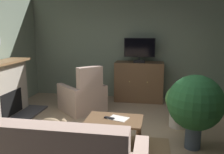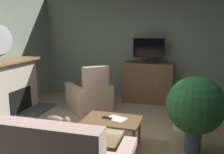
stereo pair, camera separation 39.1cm
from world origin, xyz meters
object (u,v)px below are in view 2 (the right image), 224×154
(coffee_table, at_px, (112,122))
(wall_mirror_oval, at_px, (0,40))
(fireplace, at_px, (14,89))
(potted_plant_leafy_by_curtain, at_px, (195,106))
(tv_remote, at_px, (107,118))
(television, at_px, (149,50))
(potted_plant_on_hearth_side, at_px, (183,105))
(tv_cabinet, at_px, (148,83))
(cat, at_px, (56,121))
(armchair_angled_to_table, at_px, (90,96))
(folded_newspaper, at_px, (116,118))

(coffee_table, bearing_deg, wall_mirror_oval, 161.36)
(fireplace, distance_m, potted_plant_leafy_by_curtain, 3.84)
(coffee_table, bearing_deg, tv_remote, 177.30)
(television, relative_size, potted_plant_on_hearth_side, 0.96)
(fireplace, height_order, coffee_table, fireplace)
(potted_plant_leafy_by_curtain, bearing_deg, television, 112.40)
(fireplace, distance_m, potted_plant_on_hearth_side, 3.61)
(television, bearing_deg, wall_mirror_oval, -150.97)
(tv_cabinet, relative_size, coffee_table, 1.39)
(tv_cabinet, xyz_separation_m, tv_remote, (-0.32, -2.65, -0.01))
(television, distance_m, cat, 2.86)
(wall_mirror_oval, height_order, cat, wall_mirror_oval)
(coffee_table, xyz_separation_m, potted_plant_leafy_by_curtain, (1.24, 0.17, 0.32))
(tv_cabinet, distance_m, potted_plant_leafy_by_curtain, 2.68)
(potted_plant_on_hearth_side, bearing_deg, wall_mirror_oval, -178.84)
(tv_cabinet, height_order, tv_remote, tv_cabinet)
(armchair_angled_to_table, bearing_deg, coffee_table, -58.50)
(potted_plant_on_hearth_side, xyz_separation_m, cat, (-2.38, -0.47, -0.38))
(fireplace, distance_m, cat, 1.37)
(fireplace, relative_size, tv_cabinet, 1.22)
(cat, bearing_deg, armchair_angled_to_table, 74.04)
(coffee_table, height_order, folded_newspaper, folded_newspaper)
(tv_cabinet, xyz_separation_m, potted_plant_leafy_by_curtain, (1.00, -2.48, 0.24))
(television, distance_m, potted_plant_leafy_by_curtain, 2.70)
(tv_cabinet, bearing_deg, coffee_table, -95.17)
(tv_remote, height_order, potted_plant_leafy_by_curtain, potted_plant_leafy_by_curtain)
(armchair_angled_to_table, xyz_separation_m, cat, (-0.30, -1.06, -0.23))
(fireplace, distance_m, wall_mirror_oval, 1.10)
(potted_plant_on_hearth_side, bearing_deg, fireplace, -178.76)
(fireplace, height_order, folded_newspaper, fireplace)
(television, bearing_deg, potted_plant_on_hearth_side, -61.79)
(folded_newspaper, relative_size, cat, 0.40)
(wall_mirror_oval, bearing_deg, armchair_angled_to_table, 20.64)
(fireplace, bearing_deg, television, 31.16)
(television, height_order, cat, television)
(wall_mirror_oval, xyz_separation_m, coffee_table, (2.76, -0.93, -1.23))
(tv_remote, bearing_deg, potted_plant_on_hearth_side, 59.59)
(fireplace, xyz_separation_m, armchair_angled_to_table, (1.53, 0.67, -0.25))
(television, relative_size, cat, 1.06)
(coffee_table, height_order, tv_remote, tv_remote)
(wall_mirror_oval, bearing_deg, folded_newspaper, -17.64)
(wall_mirror_oval, distance_m, potted_plant_on_hearth_side, 4.03)
(wall_mirror_oval, relative_size, tv_remote, 4.52)
(wall_mirror_oval, bearing_deg, potted_plant_on_hearth_side, 1.16)
(tv_remote, xyz_separation_m, cat, (-1.21, 0.54, -0.38))
(fireplace, distance_m, tv_remote, 2.61)
(fireplace, relative_size, cat, 2.04)
(wall_mirror_oval, height_order, coffee_table, wall_mirror_oval)
(television, xyz_separation_m, tv_remote, (-0.32, -2.60, -0.89))
(wall_mirror_oval, distance_m, tv_remote, 3.07)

